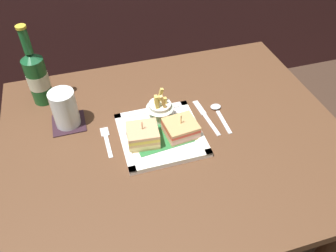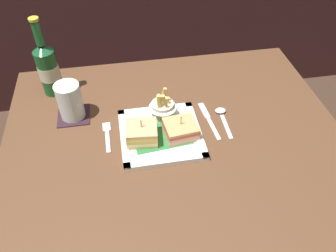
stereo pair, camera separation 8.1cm
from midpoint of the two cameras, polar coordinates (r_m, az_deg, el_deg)
The scene contains 12 objects.
ground_plane at distance 1.64m, azimuth 2.34°, elevation -20.61°, with size 6.00×6.00×0.00m, color #3C291F.
dining_table at distance 1.12m, azimuth 3.22°, elevation -7.40°, with size 1.02×0.84×0.76m.
square_plate at distance 0.99m, azimuth 1.08°, elevation -1.51°, with size 0.24×0.24×0.02m.
sandwich_half_left at distance 0.96m, azimuth -2.10°, elevation -1.34°, with size 0.10×0.09×0.08m.
sandwich_half_right at distance 0.98m, azimuth 4.56°, elevation -0.68°, with size 0.10×0.09×0.07m.
fries_cup at distance 1.02m, azimuth 1.35°, elevation 3.14°, with size 0.09×0.09×0.11m.
beer_bottle at distance 1.16m, azimuth -17.98°, elevation 9.39°, with size 0.07×0.07×0.27m.
drink_coaster at distance 1.09m, azimuth -13.81°, elevation 1.67°, with size 0.10×0.10×0.00m, color #2C1923.
water_glass at distance 1.06m, azimuth -14.28°, elevation 3.76°, with size 0.08×0.08×0.12m.
fork at distance 1.01m, azimuth -8.12°, elevation -1.60°, with size 0.02×0.13×0.00m.
knife at distance 1.06m, azimuth 9.13°, elevation 1.14°, with size 0.03×0.17×0.00m.
spoon at distance 1.08m, azimuth 11.39°, elevation 1.80°, with size 0.03×0.14×0.01m.
Camera 2 is at (-0.14, -0.68, 1.48)m, focal length 35.59 mm.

